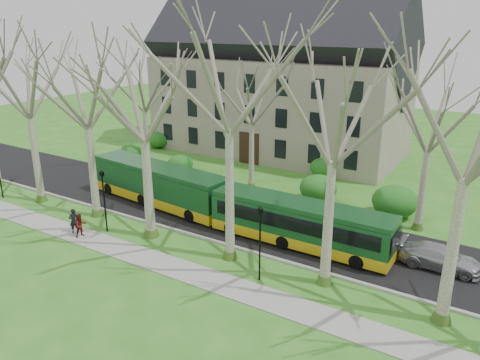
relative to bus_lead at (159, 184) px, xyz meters
name	(u,v)px	position (x,y,z in m)	size (l,w,h in m)	color
ground	(186,247)	(6.33, -4.83, -1.64)	(120.00, 120.00, 0.00)	#327621
sidewalk	(159,262)	(6.33, -7.33, -1.61)	(70.00, 2.00, 0.06)	gray
road	(232,217)	(6.33, 0.67, -1.61)	(80.00, 8.00, 0.06)	black
curb	(199,237)	(6.33, -3.33, -1.57)	(80.00, 0.25, 0.14)	#A5A39E
building	(278,77)	(0.33, 19.17, 6.43)	(26.50, 12.20, 16.00)	gray
tree_row_verge	(184,139)	(6.33, -4.53, 5.36)	(49.00, 7.00, 14.00)	gray
tree_row_far	(255,122)	(5.00, 6.17, 4.36)	(33.00, 7.00, 12.00)	gray
lamp_row	(174,215)	(6.33, -5.83, 0.93)	(36.22, 0.22, 4.30)	black
hedges	(239,166)	(1.67, 9.17, -0.64)	(30.60, 8.60, 2.00)	#215F1B
bus_lead	(159,184)	(0.00, 0.00, 0.00)	(12.66, 2.64, 3.16)	#14461F
bus_follow	(300,223)	(12.39, -0.78, -0.10)	(11.88, 2.48, 2.97)	#14461F
sedan	(440,257)	(20.62, 0.73, -0.91)	(1.88, 4.63, 1.34)	#A6A6AA
pedestrian_a	(74,221)	(-1.34, -7.17, -0.73)	(0.62, 0.41, 1.70)	black
pedestrian_b	(81,225)	(-0.42, -7.37, -0.79)	(0.77, 0.60, 1.59)	#561513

